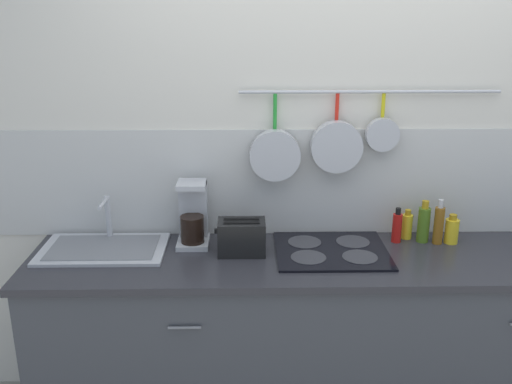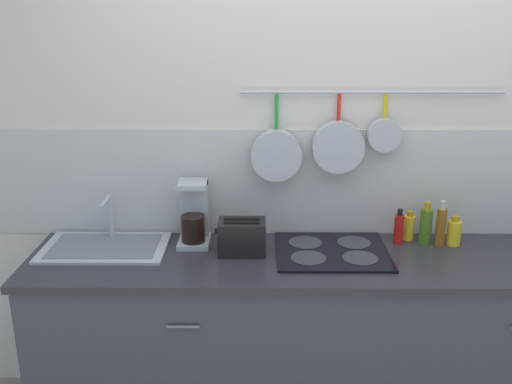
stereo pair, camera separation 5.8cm
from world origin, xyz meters
name	(u,v)px [view 2 (the right image)]	position (x,y,z in m)	size (l,w,h in m)	color
wall_back	(341,159)	(0.00, 0.34, 1.27)	(7.20, 0.15, 2.60)	silver
cabinet_base	(342,344)	(0.00, 0.00, 0.43)	(2.93, 0.58, 0.85)	#3F4247
countertop	(347,261)	(0.00, 0.00, 0.87)	(2.97, 0.60, 0.03)	#2D2D33
sink_basin	(105,245)	(-1.15, 0.10, 0.90)	(0.59, 0.37, 0.23)	#B7BABF
coffee_maker	(194,217)	(-0.73, 0.19, 1.02)	(0.15, 0.19, 0.31)	#B7BABF
toaster	(242,237)	(-0.49, 0.06, 0.97)	(0.24, 0.14, 0.16)	black
cooktop	(332,251)	(-0.06, 0.06, 0.89)	(0.53, 0.45, 0.01)	black
bottle_sesame_oil	(399,228)	(0.27, 0.18, 0.96)	(0.05, 0.05, 0.18)	red
bottle_cooking_wine	(409,227)	(0.34, 0.22, 0.95)	(0.05, 0.05, 0.15)	yellow
bottle_olive_oil	(426,225)	(0.41, 0.18, 0.98)	(0.06, 0.06, 0.21)	#4C721E
bottle_hot_sauce	(441,226)	(0.47, 0.16, 0.99)	(0.05, 0.05, 0.23)	#8C5919
bottle_dish_soap	(454,232)	(0.54, 0.16, 0.95)	(0.07, 0.07, 0.15)	yellow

